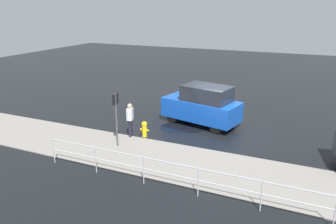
{
  "coord_description": "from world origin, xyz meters",
  "views": [
    {
      "loc": [
        -3.86,
        14.94,
        5.86
      ],
      "look_at": [
        2.27,
        1.03,
        0.9
      ],
      "focal_mm": 35.0,
      "sensor_mm": 36.0,
      "label": 1
    }
  ],
  "objects_px": {
    "fire_hydrant": "(144,130)",
    "pedestrian": "(130,117)",
    "moving_hatchback": "(203,105)",
    "sign_post": "(116,112)"
  },
  "relations": [
    {
      "from": "moving_hatchback",
      "to": "sign_post",
      "type": "height_order",
      "value": "sign_post"
    },
    {
      "from": "moving_hatchback",
      "to": "pedestrian",
      "type": "bearing_deg",
      "value": 50.1
    },
    {
      "from": "fire_hydrant",
      "to": "pedestrian",
      "type": "xyz_separation_m",
      "value": [
        0.64,
        0.17,
        0.56
      ]
    },
    {
      "from": "moving_hatchback",
      "to": "fire_hydrant",
      "type": "bearing_deg",
      "value": 56.57
    },
    {
      "from": "fire_hydrant",
      "to": "sign_post",
      "type": "relative_size",
      "value": 0.33
    },
    {
      "from": "fire_hydrant",
      "to": "sign_post",
      "type": "xyz_separation_m",
      "value": [
        0.59,
        1.38,
        1.18
      ]
    },
    {
      "from": "fire_hydrant",
      "to": "pedestrian",
      "type": "height_order",
      "value": "pedestrian"
    },
    {
      "from": "pedestrian",
      "to": "fire_hydrant",
      "type": "bearing_deg",
      "value": -165.16
    },
    {
      "from": "moving_hatchback",
      "to": "pedestrian",
      "type": "distance_m",
      "value": 3.91
    },
    {
      "from": "moving_hatchback",
      "to": "sign_post",
      "type": "distance_m",
      "value": 4.91
    }
  ]
}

